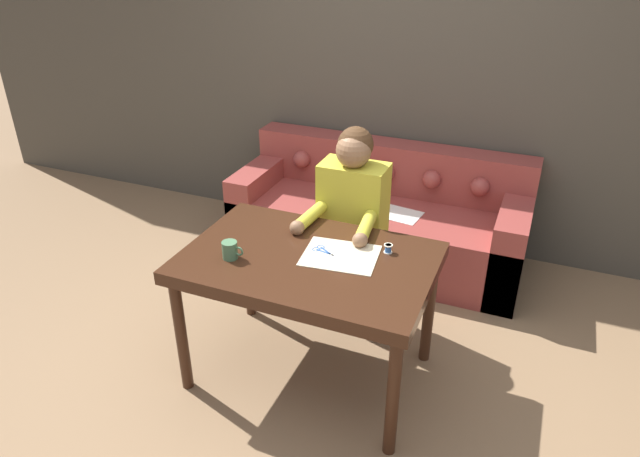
{
  "coord_description": "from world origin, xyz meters",
  "views": [
    {
      "loc": [
        0.98,
        -2.18,
        2.2
      ],
      "look_at": [
        0.01,
        0.16,
        0.84
      ],
      "focal_mm": 32.0,
      "sensor_mm": 36.0,
      "label": 1
    }
  ],
  "objects_px": {
    "dining_table": "(309,270)",
    "scissors": "(327,253)",
    "thread_spool": "(388,249)",
    "mug": "(230,250)",
    "couch": "(379,219)",
    "person": "(352,228)"
  },
  "relations": [
    {
      "from": "scissors",
      "to": "thread_spool",
      "type": "distance_m",
      "value": 0.31
    },
    {
      "from": "dining_table",
      "to": "person",
      "type": "xyz_separation_m",
      "value": [
        0.02,
        0.58,
        -0.05
      ]
    },
    {
      "from": "couch",
      "to": "thread_spool",
      "type": "distance_m",
      "value": 1.32
    },
    {
      "from": "dining_table",
      "to": "scissors",
      "type": "distance_m",
      "value": 0.13
    },
    {
      "from": "couch",
      "to": "person",
      "type": "height_order",
      "value": "person"
    },
    {
      "from": "dining_table",
      "to": "person",
      "type": "relative_size",
      "value": 1.01
    },
    {
      "from": "person",
      "to": "mug",
      "type": "relative_size",
      "value": 10.87
    },
    {
      "from": "dining_table",
      "to": "scissors",
      "type": "xyz_separation_m",
      "value": [
        0.07,
        0.07,
        0.08
      ]
    },
    {
      "from": "scissors",
      "to": "thread_spool",
      "type": "height_order",
      "value": "thread_spool"
    },
    {
      "from": "couch",
      "to": "thread_spool",
      "type": "xyz_separation_m",
      "value": [
        0.39,
        -1.17,
        0.47
      ]
    },
    {
      "from": "scissors",
      "to": "thread_spool",
      "type": "bearing_deg",
      "value": 23.46
    },
    {
      "from": "dining_table",
      "to": "thread_spool",
      "type": "bearing_deg",
      "value": 28.59
    },
    {
      "from": "couch",
      "to": "person",
      "type": "relative_size",
      "value": 1.67
    },
    {
      "from": "couch",
      "to": "thread_spool",
      "type": "height_order",
      "value": "couch"
    },
    {
      "from": "dining_table",
      "to": "couch",
      "type": "distance_m",
      "value": 1.41
    },
    {
      "from": "dining_table",
      "to": "person",
      "type": "distance_m",
      "value": 0.59
    },
    {
      "from": "mug",
      "to": "scissors",
      "type": "bearing_deg",
      "value": 28.47
    },
    {
      "from": "dining_table",
      "to": "mug",
      "type": "xyz_separation_m",
      "value": [
        -0.35,
        -0.16,
        0.12
      ]
    },
    {
      "from": "scissors",
      "to": "mug",
      "type": "xyz_separation_m",
      "value": [
        -0.42,
        -0.23,
        0.04
      ]
    },
    {
      "from": "scissors",
      "to": "thread_spool",
      "type": "relative_size",
      "value": 5.4
    },
    {
      "from": "person",
      "to": "mug",
      "type": "height_order",
      "value": "person"
    },
    {
      "from": "dining_table",
      "to": "mug",
      "type": "height_order",
      "value": "mug"
    }
  ]
}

